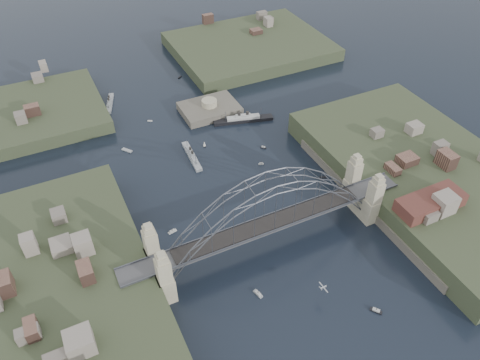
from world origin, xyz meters
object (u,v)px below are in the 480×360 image
at_px(naval_cruiser_near, 192,156).
at_px(bridge, 269,213).
at_px(fort_island, 210,113).
at_px(naval_cruiser_far, 110,103).
at_px(ocean_liner, 243,119).
at_px(wharf_shed, 430,202).

bearing_deg(naval_cruiser_near, bridge, -83.92).
xyz_separation_m(bridge, fort_island, (12.00, 70.00, -12.66)).
bearing_deg(naval_cruiser_far, ocean_liner, -38.58).
distance_m(wharf_shed, ocean_liner, 76.51).
bearing_deg(fort_island, ocean_liner, -52.08).
distance_m(naval_cruiser_near, ocean_liner, 28.68).
bearing_deg(ocean_liner, bridge, -109.81).
relative_size(fort_island, wharf_shed, 1.10).
relative_size(bridge, naval_cruiser_near, 5.00).
relative_size(naval_cruiser_near, naval_cruiser_far, 1.20).
distance_m(naval_cruiser_far, ocean_liner, 55.03).
xyz_separation_m(fort_island, naval_cruiser_near, (-16.93, -23.78, 1.12)).
bearing_deg(ocean_liner, fort_island, 127.92).
height_order(naval_cruiser_near, naval_cruiser_far, naval_cruiser_near).
relative_size(wharf_shed, ocean_liner, 0.87).
relative_size(naval_cruiser_near, ocean_liner, 0.73).
distance_m(fort_island, naval_cruiser_far, 40.90).
height_order(bridge, ocean_liner, bridge).
height_order(bridge, fort_island, bridge).
bearing_deg(naval_cruiser_near, fort_island, 54.56).
bearing_deg(bridge, naval_cruiser_near, 96.08).
height_order(naval_cruiser_far, ocean_liner, ocean_liner).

